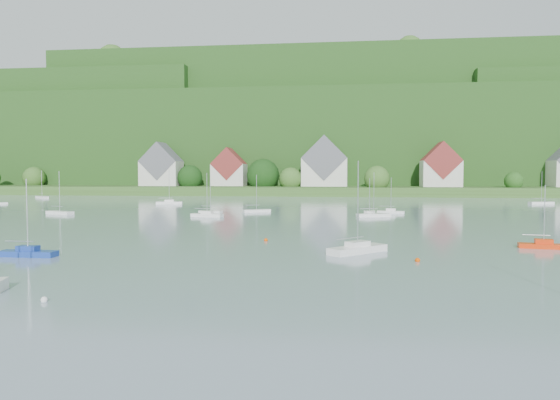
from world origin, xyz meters
name	(u,v)px	position (x,y,z in m)	size (l,w,h in m)	color
far_shore_strip	(312,189)	(0.00, 200.00, 1.50)	(600.00, 60.00, 3.00)	#33521E
forested_ridge	(321,143)	(0.39, 268.57, 22.89)	(620.00, 181.22, 69.89)	#1E4215
village_building_0	(161,168)	(-55.00, 187.00, 9.51)	(14.00, 10.40, 16.00)	beige
village_building_1	(229,170)	(-30.00, 189.00, 8.75)	(12.00, 9.36, 14.00)	beige
village_building_2	(325,166)	(5.00, 188.00, 10.27)	(16.00, 11.44, 18.00)	beige
village_building_3	(441,168)	(45.00, 186.00, 9.43)	(13.00, 10.40, 15.50)	beige
near_sailboat_1	(28,252)	(-18.23, 45.53, 0.42)	(5.53, 1.59, 7.44)	#1A3B98
near_sailboat_3	(358,248)	(13.24, 51.51, 0.47)	(6.16, 6.19, 9.21)	white
near_sailboat_5	(544,245)	(32.92, 57.06, 0.40)	(5.14, 2.20, 6.72)	red
mooring_buoy_1	(44,302)	(-6.72, 29.07, 0.00)	(0.43, 0.43, 0.43)	white
mooring_buoy_2	(417,262)	(18.49, 47.00, 0.00)	(0.46, 0.46, 0.46)	#F04B00
mooring_buoy_3	(266,241)	(2.79, 59.39, 0.00)	(0.44, 0.44, 0.44)	#F04B00
far_sailboat_cluster	(324,206)	(7.57, 116.85, 0.38)	(201.78, 73.33, 8.71)	white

